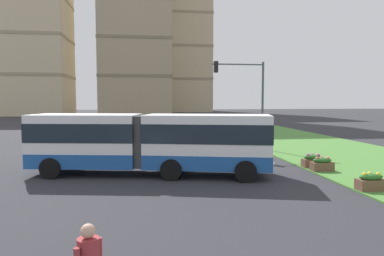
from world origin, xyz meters
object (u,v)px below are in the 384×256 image
object	(u,v)px
apartment_tower_westcentre	(135,6)
apartment_tower_west	(24,40)
flower_planter_5	(313,161)
apartment_tower_centre	(176,35)
flower_planter_3	(371,182)
flower_planter_4	(322,164)
car_white_van	(81,149)
articulated_bus	(150,142)
traffic_light_far_right	(247,90)

from	to	relation	value
apartment_tower_westcentre	apartment_tower_west	bearing A→B (deg)	-174.42
flower_planter_5	apartment_tower_centre	distance (m)	96.78
flower_planter_3	flower_planter_4	size ratio (longest dim) A/B	1.00
flower_planter_4	apartment_tower_centre	bearing A→B (deg)	89.20
car_white_van	flower_planter_4	bearing A→B (deg)	-21.27
articulated_bus	flower_planter_5	bearing A→B (deg)	2.91
flower_planter_4	apartment_tower_centre	distance (m)	97.78
flower_planter_4	apartment_tower_centre	size ratio (longest dim) A/B	0.02
flower_planter_4	car_white_van	bearing A→B (deg)	158.73
flower_planter_3	flower_planter_4	world-z (taller)	same
car_white_van	flower_planter_5	bearing A→B (deg)	-17.20
articulated_bus	apartment_tower_westcentre	bearing A→B (deg)	91.57
flower_planter_5	flower_planter_4	bearing A→B (deg)	-90.00
flower_planter_5	traffic_light_far_right	distance (m)	8.38
articulated_bus	flower_planter_4	distance (m)	8.87
flower_planter_4	apartment_tower_westcentre	xyz separation A→B (m)	(-10.84, 76.30, 26.74)
articulated_bus	traffic_light_far_right	world-z (taller)	traffic_light_far_right
flower_planter_3	apartment_tower_westcentre	distance (m)	85.31
traffic_light_far_right	apartment_tower_westcentre	size ratio (longest dim) A/B	0.12
flower_planter_3	apartment_tower_west	xyz separation A→B (m)	(-36.82, 77.74, 17.40)
flower_planter_5	traffic_light_far_right	bearing A→B (deg)	102.54
car_white_van	flower_planter_4	world-z (taller)	car_white_van
flower_planter_4	flower_planter_5	distance (m)	1.03
car_white_van	apartment_tower_westcentre	world-z (taller)	apartment_tower_westcentre
flower_planter_3	apartment_tower_centre	size ratio (longest dim) A/B	0.02
articulated_bus	apartment_tower_centre	size ratio (longest dim) A/B	0.26
flower_planter_3	apartment_tower_centre	distance (m)	101.65
flower_planter_4	traffic_light_far_right	distance (m)	9.28
flower_planter_4	apartment_tower_westcentre	distance (m)	81.58
car_white_van	flower_planter_5	size ratio (longest dim) A/B	4.05
articulated_bus	traffic_light_far_right	distance (m)	10.83
flower_planter_5	traffic_light_far_right	xyz separation A→B (m)	(-1.60, 7.20, 3.98)
car_white_van	apartment_tower_west	world-z (taller)	apartment_tower_west
car_white_van	apartment_tower_westcentre	xyz separation A→B (m)	(2.02, 71.30, 26.41)
traffic_light_far_right	apartment_tower_centre	xyz separation A→B (m)	(2.92, 86.76, 19.20)
car_white_van	apartment_tower_westcentre	size ratio (longest dim) A/B	0.08
flower_planter_5	apartment_tower_centre	size ratio (longest dim) A/B	0.02
articulated_bus	flower_planter_5	size ratio (longest dim) A/B	10.94
apartment_tower_west	car_white_van	bearing A→B (deg)	-70.79
flower_planter_3	flower_planter_5	world-z (taller)	same
apartment_tower_centre	flower_planter_3	bearing A→B (deg)	-90.76
articulated_bus	car_white_van	world-z (taller)	articulated_bus
articulated_bus	traffic_light_far_right	size ratio (longest dim) A/B	1.86
car_white_van	apartment_tower_centre	size ratio (longest dim) A/B	0.09
apartment_tower_westcentre	articulated_bus	bearing A→B (deg)	-88.43
flower_planter_3	traffic_light_far_right	distance (m)	12.93
traffic_light_far_right	apartment_tower_west	bearing A→B (deg)	118.25
flower_planter_5	apartment_tower_centre	xyz separation A→B (m)	(1.32, 93.96, 23.18)
flower_planter_3	flower_planter_5	distance (m)	5.00
car_white_van	traffic_light_far_right	bearing A→B (deg)	15.98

